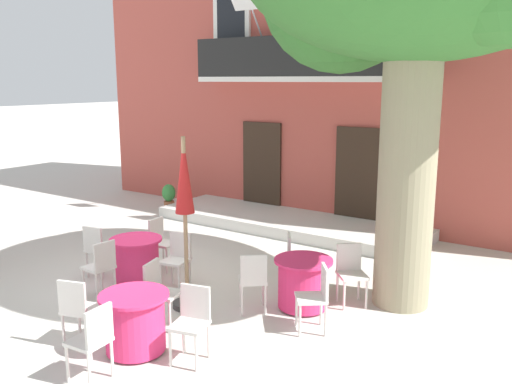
{
  "coord_description": "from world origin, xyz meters",
  "views": [
    {
      "loc": [
        6.35,
        -6.22,
        3.32
      ],
      "look_at": [
        0.87,
        1.85,
        1.3
      ],
      "focal_mm": 37.99,
      "sensor_mm": 36.0,
      "label": 1
    }
  ],
  "objects_px": {
    "cafe_chair_near_tree_1": "(192,318)",
    "cafe_umbrella": "(185,198)",
    "cafe_chair_middle_3": "(161,240)",
    "cafe_chair_front_2": "(295,258)",
    "cafe_table_middle": "(137,260)",
    "cafe_chair_near_tree_2": "(159,289)",
    "cafe_chair_near_tree_0": "(93,338)",
    "cafe_chair_middle_2": "(177,256)",
    "cafe_table_front": "(303,283)",
    "cafe_chair_front_0": "(317,294)",
    "ground_planter_left": "(169,196)",
    "cafe_chair_front_3": "(253,278)",
    "cafe_chair_middle_1": "(101,265)",
    "cafe_chair_middle_0": "(97,247)",
    "cafe_table_near_tree": "(135,322)",
    "cafe_chair_front_1": "(351,270)",
    "cafe_chair_near_tree_3": "(78,307)"
  },
  "relations": [
    {
      "from": "cafe_chair_near_tree_1",
      "to": "cafe_chair_near_tree_0",
      "type": "bearing_deg",
      "value": -119.99
    },
    {
      "from": "cafe_chair_near_tree_2",
      "to": "ground_planter_left",
      "type": "relative_size",
      "value": 1.36
    },
    {
      "from": "cafe_table_front",
      "to": "cafe_umbrella",
      "type": "distance_m",
      "value": 2.14
    },
    {
      "from": "cafe_chair_middle_1",
      "to": "cafe_chair_front_0",
      "type": "distance_m",
      "value": 3.41
    },
    {
      "from": "cafe_chair_middle_3",
      "to": "cafe_table_front",
      "type": "bearing_deg",
      "value": -1.95
    },
    {
      "from": "cafe_chair_near_tree_0",
      "to": "ground_planter_left",
      "type": "xyz_separation_m",
      "value": [
        -5.04,
        6.57,
        -0.16
      ]
    },
    {
      "from": "cafe_chair_near_tree_3",
      "to": "cafe_chair_middle_3",
      "type": "distance_m",
      "value": 2.97
    },
    {
      "from": "cafe_table_front",
      "to": "cafe_chair_front_3",
      "type": "distance_m",
      "value": 0.77
    },
    {
      "from": "cafe_table_front",
      "to": "cafe_umbrella",
      "type": "bearing_deg",
      "value": -147.05
    },
    {
      "from": "cafe_chair_near_tree_0",
      "to": "cafe_chair_front_0",
      "type": "bearing_deg",
      "value": 59.89
    },
    {
      "from": "cafe_table_middle",
      "to": "cafe_chair_front_0",
      "type": "bearing_deg",
      "value": 1.51
    },
    {
      "from": "cafe_chair_near_tree_2",
      "to": "cafe_chair_middle_1",
      "type": "bearing_deg",
      "value": 171.18
    },
    {
      "from": "cafe_chair_middle_3",
      "to": "cafe_chair_front_2",
      "type": "distance_m",
      "value": 2.53
    },
    {
      "from": "cafe_table_middle",
      "to": "cafe_chair_near_tree_2",
      "type": "bearing_deg",
      "value": -33.68
    },
    {
      "from": "cafe_chair_near_tree_3",
      "to": "cafe_table_middle",
      "type": "distance_m",
      "value": 2.25
    },
    {
      "from": "cafe_table_front",
      "to": "cafe_chair_front_2",
      "type": "distance_m",
      "value": 0.77
    },
    {
      "from": "cafe_chair_near_tree_3",
      "to": "cafe_chair_middle_3",
      "type": "relative_size",
      "value": 1.0
    },
    {
      "from": "cafe_table_near_tree",
      "to": "cafe_chair_middle_1",
      "type": "distance_m",
      "value": 1.95
    },
    {
      "from": "cafe_chair_middle_3",
      "to": "ground_planter_left",
      "type": "relative_size",
      "value": 1.36
    },
    {
      "from": "cafe_chair_front_0",
      "to": "cafe_chair_middle_0",
      "type": "bearing_deg",
      "value": -175.94
    },
    {
      "from": "cafe_chair_near_tree_1",
      "to": "cafe_chair_middle_0",
      "type": "xyz_separation_m",
      "value": [
        -3.17,
        1.22,
        0.0
      ]
    },
    {
      "from": "cafe_chair_near_tree_1",
      "to": "ground_planter_left",
      "type": "height_order",
      "value": "cafe_chair_near_tree_1"
    },
    {
      "from": "cafe_chair_middle_0",
      "to": "ground_planter_left",
      "type": "relative_size",
      "value": 1.36
    },
    {
      "from": "cafe_chair_front_0",
      "to": "cafe_chair_front_3",
      "type": "bearing_deg",
      "value": 179.64
    },
    {
      "from": "cafe_chair_near_tree_3",
      "to": "cafe_chair_middle_1",
      "type": "relative_size",
      "value": 1.0
    },
    {
      "from": "cafe_chair_front_2",
      "to": "cafe_chair_middle_0",
      "type": "bearing_deg",
      "value": -155.09
    },
    {
      "from": "cafe_chair_middle_3",
      "to": "cafe_chair_front_1",
      "type": "height_order",
      "value": "same"
    },
    {
      "from": "cafe_chair_middle_1",
      "to": "cafe_umbrella",
      "type": "distance_m",
      "value": 1.82
    },
    {
      "from": "cafe_chair_middle_3",
      "to": "cafe_table_near_tree",
      "type": "bearing_deg",
      "value": -52.04
    },
    {
      "from": "cafe_chair_front_1",
      "to": "ground_planter_left",
      "type": "height_order",
      "value": "cafe_chair_front_1"
    },
    {
      "from": "ground_planter_left",
      "to": "cafe_umbrella",
      "type": "bearing_deg",
      "value": -44.42
    },
    {
      "from": "cafe_chair_near_tree_0",
      "to": "cafe_chair_front_0",
      "type": "xyz_separation_m",
      "value": [
        1.46,
        2.51,
        0.0
      ]
    },
    {
      "from": "cafe_chair_middle_3",
      "to": "cafe_chair_front_2",
      "type": "relative_size",
      "value": 1.0
    },
    {
      "from": "cafe_chair_near_tree_2",
      "to": "cafe_chair_middle_3",
      "type": "bearing_deg",
      "value": 133.25
    },
    {
      "from": "cafe_chair_near_tree_2",
      "to": "cafe_table_front",
      "type": "xyz_separation_m",
      "value": [
        1.35,
        1.62,
        -0.14
      ]
    },
    {
      "from": "cafe_chair_near_tree_0",
      "to": "cafe_chair_near_tree_3",
      "type": "bearing_deg",
      "value": 152.0
    },
    {
      "from": "cafe_chair_middle_1",
      "to": "cafe_chair_near_tree_1",
      "type": "bearing_deg",
      "value": -15.48
    },
    {
      "from": "cafe_chair_middle_1",
      "to": "cafe_chair_middle_2",
      "type": "distance_m",
      "value": 1.19
    },
    {
      "from": "cafe_chair_middle_1",
      "to": "cafe_chair_near_tree_3",
      "type": "bearing_deg",
      "value": -50.24
    },
    {
      "from": "cafe_chair_near_tree_0",
      "to": "cafe_chair_front_0",
      "type": "distance_m",
      "value": 2.9
    },
    {
      "from": "cafe_chair_near_tree_0",
      "to": "cafe_table_front",
      "type": "xyz_separation_m",
      "value": [
        0.94,
        3.06,
        -0.14
      ]
    },
    {
      "from": "cafe_chair_near_tree_1",
      "to": "cafe_umbrella",
      "type": "height_order",
      "value": "cafe_umbrella"
    },
    {
      "from": "cafe_chair_near_tree_0",
      "to": "cafe_table_middle",
      "type": "distance_m",
      "value": 3.06
    },
    {
      "from": "cafe_chair_near_tree_0",
      "to": "cafe_chair_near_tree_3",
      "type": "xyz_separation_m",
      "value": [
        -0.82,
        0.44,
        0.0
      ]
    },
    {
      "from": "cafe_chair_front_3",
      "to": "cafe_chair_near_tree_2",
      "type": "bearing_deg",
      "value": -127.56
    },
    {
      "from": "cafe_chair_middle_0",
      "to": "cafe_chair_front_1",
      "type": "height_order",
      "value": "same"
    },
    {
      "from": "cafe_chair_front_2",
      "to": "ground_planter_left",
      "type": "xyz_separation_m",
      "value": [
        -5.5,
        2.92,
        -0.16
      ]
    },
    {
      "from": "cafe_chair_near_tree_0",
      "to": "cafe_chair_middle_2",
      "type": "distance_m",
      "value": 2.88
    },
    {
      "from": "cafe_chair_near_tree_1",
      "to": "cafe_chair_near_tree_2",
      "type": "bearing_deg",
      "value": 155.51
    },
    {
      "from": "cafe_chair_near_tree_0",
      "to": "cafe_table_near_tree",
      "type": "bearing_deg",
      "value": 100.21
    }
  ]
}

